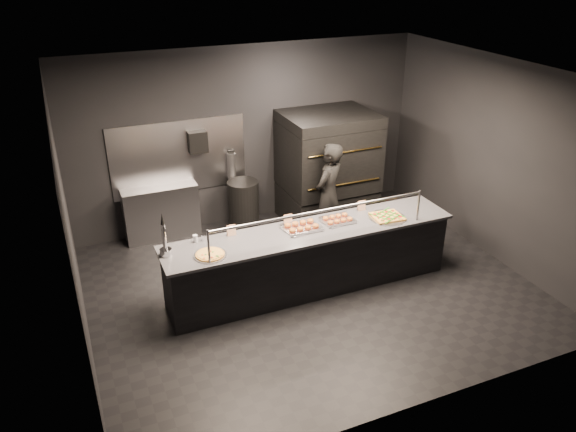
{
  "coord_description": "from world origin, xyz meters",
  "views": [
    {
      "loc": [
        -2.92,
        -6.08,
        4.44
      ],
      "look_at": [
        -0.25,
        0.2,
        1.09
      ],
      "focal_mm": 35.0,
      "sensor_mm": 36.0,
      "label": 1
    }
  ],
  "objects_px": {
    "slider_tray_a": "(302,227)",
    "square_pizza": "(387,217)",
    "prep_shelf": "(162,213)",
    "fire_extinguisher": "(231,165)",
    "towel_dispenser": "(198,142)",
    "service_counter": "(310,259)",
    "round_pizza": "(210,255)",
    "slider_tray_b": "(338,219)",
    "worker": "(328,195)",
    "pizza_oven": "(327,167)",
    "trash_bin": "(244,206)",
    "beer_tap": "(165,244)"
  },
  "relations": [
    {
      "from": "service_counter",
      "to": "worker",
      "type": "height_order",
      "value": "worker"
    },
    {
      "from": "pizza_oven",
      "to": "trash_bin",
      "type": "xyz_separation_m",
      "value": [
        -1.47,
        0.19,
        -0.53
      ]
    },
    {
      "from": "towel_dispenser",
      "to": "square_pizza",
      "type": "height_order",
      "value": "towel_dispenser"
    },
    {
      "from": "square_pizza",
      "to": "worker",
      "type": "bearing_deg",
      "value": 105.73
    },
    {
      "from": "prep_shelf",
      "to": "beer_tap",
      "type": "xyz_separation_m",
      "value": [
        -0.35,
        -2.23,
        0.64
      ]
    },
    {
      "from": "service_counter",
      "to": "pizza_oven",
      "type": "height_order",
      "value": "pizza_oven"
    },
    {
      "from": "prep_shelf",
      "to": "slider_tray_a",
      "type": "distance_m",
      "value": 2.74
    },
    {
      "from": "pizza_oven",
      "to": "prep_shelf",
      "type": "relative_size",
      "value": 1.59
    },
    {
      "from": "service_counter",
      "to": "round_pizza",
      "type": "distance_m",
      "value": 1.53
    },
    {
      "from": "slider_tray_a",
      "to": "slider_tray_b",
      "type": "distance_m",
      "value": 0.56
    },
    {
      "from": "service_counter",
      "to": "slider_tray_b",
      "type": "bearing_deg",
      "value": 11.94
    },
    {
      "from": "service_counter",
      "to": "slider_tray_b",
      "type": "height_order",
      "value": "service_counter"
    },
    {
      "from": "pizza_oven",
      "to": "prep_shelf",
      "type": "distance_m",
      "value": 2.88
    },
    {
      "from": "slider_tray_b",
      "to": "service_counter",
      "type": "bearing_deg",
      "value": -168.06
    },
    {
      "from": "pizza_oven",
      "to": "towel_dispenser",
      "type": "height_order",
      "value": "pizza_oven"
    },
    {
      "from": "service_counter",
      "to": "square_pizza",
      "type": "distance_m",
      "value": 1.24
    },
    {
      "from": "worker",
      "to": "towel_dispenser",
      "type": "bearing_deg",
      "value": -71.71
    },
    {
      "from": "towel_dispenser",
      "to": "round_pizza",
      "type": "bearing_deg",
      "value": -102.28
    },
    {
      "from": "service_counter",
      "to": "trash_bin",
      "type": "distance_m",
      "value": 2.1
    },
    {
      "from": "service_counter",
      "to": "worker",
      "type": "relative_size",
      "value": 2.41
    },
    {
      "from": "service_counter",
      "to": "round_pizza",
      "type": "relative_size",
      "value": 9.83
    },
    {
      "from": "square_pizza",
      "to": "beer_tap",
      "type": "bearing_deg",
      "value": 176.7
    },
    {
      "from": "fire_extinguisher",
      "to": "round_pizza",
      "type": "height_order",
      "value": "fire_extinguisher"
    },
    {
      "from": "trash_bin",
      "to": "worker",
      "type": "height_order",
      "value": "worker"
    },
    {
      "from": "beer_tap",
      "to": "square_pizza",
      "type": "relative_size",
      "value": 1.11
    },
    {
      "from": "slider_tray_b",
      "to": "round_pizza",
      "type": "bearing_deg",
      "value": -173.04
    },
    {
      "from": "slider_tray_b",
      "to": "worker",
      "type": "distance_m",
      "value": 1.06
    },
    {
      "from": "service_counter",
      "to": "round_pizza",
      "type": "bearing_deg",
      "value": -174.64
    },
    {
      "from": "fire_extinguisher",
      "to": "square_pizza",
      "type": "bearing_deg",
      "value": -58.98
    },
    {
      "from": "pizza_oven",
      "to": "towel_dispenser",
      "type": "xyz_separation_m",
      "value": [
        -2.1,
        0.49,
        0.58
      ]
    },
    {
      "from": "pizza_oven",
      "to": "slider_tray_b",
      "type": "bearing_deg",
      "value": -112.42
    },
    {
      "from": "round_pizza",
      "to": "pizza_oven",
      "type": "bearing_deg",
      "value": 37.54
    },
    {
      "from": "beer_tap",
      "to": "trash_bin",
      "type": "height_order",
      "value": "beer_tap"
    },
    {
      "from": "towel_dispenser",
      "to": "round_pizza",
      "type": "distance_m",
      "value": 2.66
    },
    {
      "from": "prep_shelf",
      "to": "square_pizza",
      "type": "xyz_separation_m",
      "value": [
        2.75,
        -2.41,
        0.49
      ]
    },
    {
      "from": "slider_tray_a",
      "to": "square_pizza",
      "type": "bearing_deg",
      "value": -7.97
    },
    {
      "from": "beer_tap",
      "to": "worker",
      "type": "distance_m",
      "value": 2.95
    },
    {
      "from": "slider_tray_b",
      "to": "worker",
      "type": "relative_size",
      "value": 0.28
    },
    {
      "from": "worker",
      "to": "fire_extinguisher",
      "type": "bearing_deg",
      "value": -82.9
    },
    {
      "from": "round_pizza",
      "to": "slider_tray_b",
      "type": "height_order",
      "value": "slider_tray_b"
    },
    {
      "from": "fire_extinguisher",
      "to": "towel_dispenser",
      "type": "bearing_deg",
      "value": -178.96
    },
    {
      "from": "pizza_oven",
      "to": "prep_shelf",
      "type": "height_order",
      "value": "pizza_oven"
    },
    {
      "from": "round_pizza",
      "to": "square_pizza",
      "type": "distance_m",
      "value": 2.6
    },
    {
      "from": "prep_shelf",
      "to": "worker",
      "type": "xyz_separation_m",
      "value": [
        2.41,
        -1.23,
        0.4
      ]
    },
    {
      "from": "pizza_oven",
      "to": "fire_extinguisher",
      "type": "relative_size",
      "value": 3.78
    },
    {
      "from": "slider_tray_a",
      "to": "pizza_oven",
      "type": "bearing_deg",
      "value": 54.34
    },
    {
      "from": "prep_shelf",
      "to": "trash_bin",
      "type": "xyz_separation_m",
      "value": [
        1.33,
        -0.23,
        -0.02
      ]
    },
    {
      "from": "towel_dispenser",
      "to": "trash_bin",
      "type": "height_order",
      "value": "towel_dispenser"
    },
    {
      "from": "trash_bin",
      "to": "slider_tray_a",
      "type": "bearing_deg",
      "value": -85.23
    },
    {
      "from": "worker",
      "to": "round_pizza",
      "type": "bearing_deg",
      "value": -6.08
    }
  ]
}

